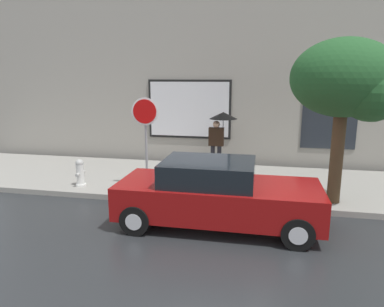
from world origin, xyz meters
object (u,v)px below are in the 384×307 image
(parked_car, at_px, (216,194))
(street_tree, at_px, (349,82))
(fire_hydrant, at_px, (80,173))
(stop_sign, at_px, (145,125))
(pedestrian_with_umbrella, at_px, (221,125))

(parked_car, bearing_deg, street_tree, 29.23)
(fire_hydrant, relative_size, street_tree, 0.20)
(street_tree, bearing_deg, stop_sign, 176.91)
(parked_car, relative_size, fire_hydrant, 5.56)
(parked_car, height_order, fire_hydrant, parked_car)
(fire_hydrant, relative_size, stop_sign, 0.31)
(street_tree, bearing_deg, fire_hydrant, 179.79)
(fire_hydrant, distance_m, street_tree, 7.46)
(parked_car, distance_m, stop_sign, 3.16)
(fire_hydrant, bearing_deg, parked_car, -21.44)
(parked_car, relative_size, street_tree, 1.09)
(fire_hydrant, distance_m, stop_sign, 2.39)
(pedestrian_with_umbrella, xyz_separation_m, street_tree, (3.27, -2.50, 1.44))
(fire_hydrant, xyz_separation_m, pedestrian_with_umbrella, (3.73, 2.48, 1.14))
(street_tree, distance_m, stop_sign, 5.23)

